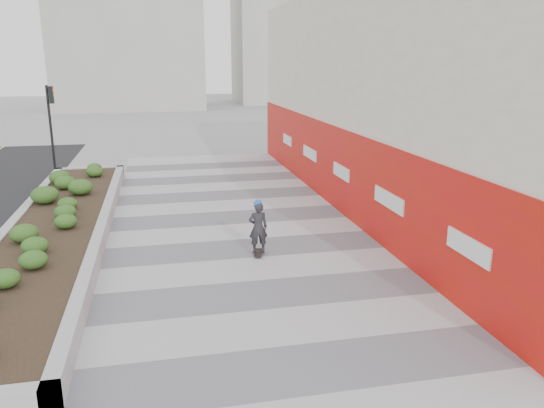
{
  "coord_description": "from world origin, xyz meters",
  "views": [
    {
      "loc": [
        -2.32,
        -9.42,
        5.29
      ],
      "look_at": [
        0.94,
        5.71,
        1.1
      ],
      "focal_mm": 35.0,
      "sensor_mm": 36.0,
      "label": 1
    }
  ],
  "objects": [
    {
      "name": "ground",
      "position": [
        0.0,
        0.0,
        0.0
      ],
      "size": [
        160.0,
        160.0,
        0.0
      ],
      "primitive_type": "plane",
      "color": "gray",
      "rests_on": "ground"
    },
    {
      "name": "walkway",
      "position": [
        0.0,
        3.0,
        0.01
      ],
      "size": [
        8.0,
        36.0,
        0.01
      ],
      "primitive_type": "cube",
      "color": "#A8A8AD",
      "rests_on": "ground"
    },
    {
      "name": "building",
      "position": [
        6.98,
        8.98,
        3.98
      ],
      "size": [
        6.04,
        24.08,
        8.0
      ],
      "color": "beige",
      "rests_on": "ground"
    },
    {
      "name": "planter",
      "position": [
        -5.5,
        7.0,
        0.42
      ],
      "size": [
        3.0,
        18.0,
        0.9
      ],
      "color": "#9E9EA0",
      "rests_on": "ground"
    },
    {
      "name": "traffic_signal_near",
      "position": [
        -7.23,
        17.5,
        2.76
      ],
      "size": [
        0.33,
        0.28,
        4.2
      ],
      "color": "black",
      "rests_on": "ground"
    },
    {
      "name": "distant_bldg_north_l",
      "position": [
        -5.0,
        55.0,
        10.0
      ],
      "size": [
        16.0,
        12.0,
        20.0
      ],
      "primitive_type": "cube",
      "color": "#ADAAA3",
      "rests_on": "ground"
    },
    {
      "name": "distant_bldg_north_r",
      "position": [
        15.0,
        60.0,
        12.0
      ],
      "size": [
        14.0,
        10.0,
        24.0
      ],
      "primitive_type": "cube",
      "color": "#ADAAA3",
      "rests_on": "ground"
    },
    {
      "name": "manhole_cover",
      "position": [
        0.5,
        3.0,
        0.0
      ],
      "size": [
        0.44,
        0.44,
        0.01
      ],
      "primitive_type": "cylinder",
      "color": "#595654",
      "rests_on": "ground"
    },
    {
      "name": "skateboarder",
      "position": [
        0.26,
        4.39,
        0.82
      ],
      "size": [
        0.54,
        0.75,
        1.62
      ],
      "rotation": [
        0.0,
        0.0,
        -0.22
      ],
      "color": "beige",
      "rests_on": "ground"
    }
  ]
}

